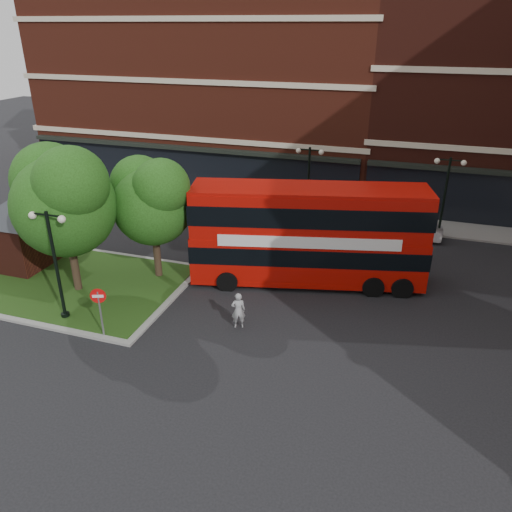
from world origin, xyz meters
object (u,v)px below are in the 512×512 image
(car_white, at_px, (408,226))
(bus, at_px, (308,229))
(car_silver, at_px, (250,207))
(woman, at_px, (238,310))

(car_white, bearing_deg, bus, 154.08)
(bus, relative_size, car_silver, 3.16)
(woman, relative_size, car_silver, 0.45)
(car_silver, bearing_deg, bus, -146.52)
(bus, xyz_separation_m, car_silver, (-5.70, 7.99, -2.19))
(woman, bearing_deg, car_white, -140.86)
(woman, bearing_deg, bus, -133.66)
(bus, xyz_separation_m, car_white, (4.54, 7.54, -2.14))
(bus, bearing_deg, car_white, 45.29)
(bus, bearing_deg, car_silver, 111.87)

